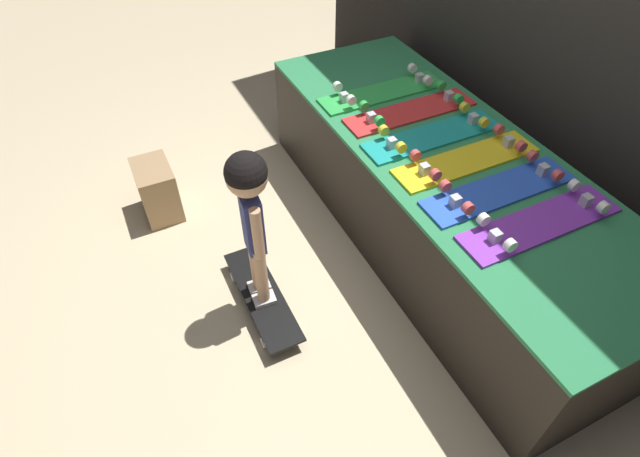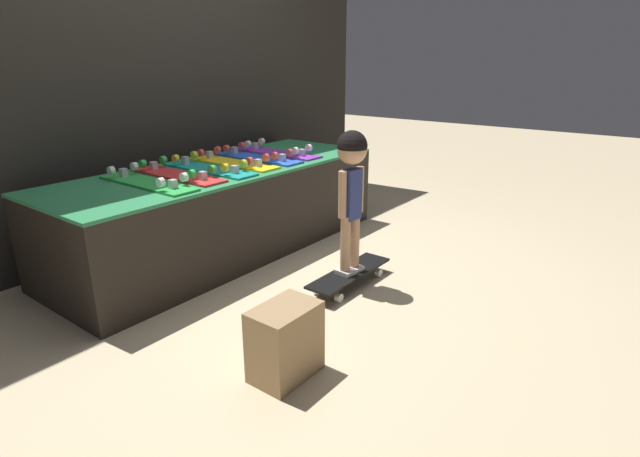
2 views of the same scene
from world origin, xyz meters
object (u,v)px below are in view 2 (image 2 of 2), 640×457
(storage_box, at_px, (285,342))
(skateboard_purple_on_rack, at_px, (278,152))
(skateboard_green_on_rack, at_px, (147,182))
(skateboard_red_on_rack, at_px, (177,174))
(skateboard_teal_on_rack, at_px, (209,168))
(skateboard_yellow_on_rack, at_px, (233,162))
(skateboard_on_floor, at_px, (349,274))
(child, at_px, (352,176))
(skateboard_blue_on_rack, at_px, (257,157))

(storage_box, bearing_deg, skateboard_purple_on_rack, 42.56)
(skateboard_green_on_rack, distance_m, skateboard_red_on_rack, 0.25)
(skateboard_green_on_rack, relative_size, skateboard_teal_on_rack, 1.00)
(skateboard_teal_on_rack, bearing_deg, skateboard_yellow_on_rack, 6.22)
(skateboard_teal_on_rack, xyz_separation_m, skateboard_on_floor, (0.17, -1.05, -0.56))
(skateboard_green_on_rack, bearing_deg, child, -57.85)
(skateboard_blue_on_rack, relative_size, storage_box, 2.25)
(skateboard_teal_on_rack, distance_m, skateboard_yellow_on_rack, 0.24)
(skateboard_blue_on_rack, bearing_deg, child, -106.69)
(skateboard_purple_on_rack, relative_size, child, 0.87)
(skateboard_blue_on_rack, distance_m, storage_box, 1.91)
(skateboard_blue_on_rack, xyz_separation_m, storage_box, (-1.25, -1.36, -0.46))
(skateboard_green_on_rack, distance_m, storage_box, 1.44)
(storage_box, bearing_deg, skateboard_yellow_on_rack, 53.52)
(skateboard_teal_on_rack, relative_size, skateboard_on_floor, 1.12)
(storage_box, bearing_deg, skateboard_blue_on_rack, 47.33)
(skateboard_green_on_rack, distance_m, skateboard_teal_on_rack, 0.49)
(skateboard_green_on_rack, height_order, child, child)
(skateboard_purple_on_rack, xyz_separation_m, child, (-0.56, -1.08, 0.06))
(skateboard_teal_on_rack, relative_size, skateboard_purple_on_rack, 1.00)
(skateboard_on_floor, bearing_deg, storage_box, -162.54)
(skateboard_purple_on_rack, relative_size, storage_box, 2.25)
(skateboard_teal_on_rack, height_order, skateboard_yellow_on_rack, same)
(skateboard_purple_on_rack, bearing_deg, skateboard_yellow_on_rack, -179.07)
(skateboard_blue_on_rack, relative_size, child, 0.87)
(skateboard_red_on_rack, height_order, storage_box, skateboard_red_on_rack)
(skateboard_on_floor, relative_size, storage_box, 2.00)
(skateboard_blue_on_rack, xyz_separation_m, skateboard_on_floor, (-0.32, -1.07, -0.56))
(skateboard_green_on_rack, relative_size, skateboard_blue_on_rack, 1.00)
(skateboard_teal_on_rack, distance_m, skateboard_blue_on_rack, 0.49)
(skateboard_green_on_rack, bearing_deg, skateboard_on_floor, -57.85)
(skateboard_purple_on_rack, distance_m, skateboard_on_floor, 1.34)
(skateboard_yellow_on_rack, relative_size, storage_box, 2.25)
(skateboard_yellow_on_rack, bearing_deg, child, -94.08)
(skateboard_green_on_rack, relative_size, child, 0.87)
(skateboard_yellow_on_rack, relative_size, skateboard_blue_on_rack, 1.00)
(storage_box, bearing_deg, skateboard_green_on_rack, 78.09)
(skateboard_blue_on_rack, height_order, storage_box, skateboard_blue_on_rack)
(skateboard_teal_on_rack, xyz_separation_m, skateboard_yellow_on_rack, (0.24, 0.03, 0.00))
(skateboard_purple_on_rack, height_order, skateboard_on_floor, skateboard_purple_on_rack)
(skateboard_on_floor, bearing_deg, skateboard_green_on_rack, 122.15)
(skateboard_blue_on_rack, distance_m, skateboard_purple_on_rack, 0.24)
(child, bearing_deg, skateboard_on_floor, 0.00)
(skateboard_on_floor, height_order, child, child)
(skateboard_on_floor, bearing_deg, child, 0.00)
(skateboard_purple_on_rack, distance_m, storage_box, 2.08)
(skateboard_teal_on_rack, distance_m, skateboard_on_floor, 1.20)
(skateboard_on_floor, distance_m, storage_box, 0.98)
(skateboard_red_on_rack, xyz_separation_m, skateboard_yellow_on_rack, (0.49, 0.00, 0.00))
(skateboard_green_on_rack, bearing_deg, skateboard_teal_on_rack, 0.90)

